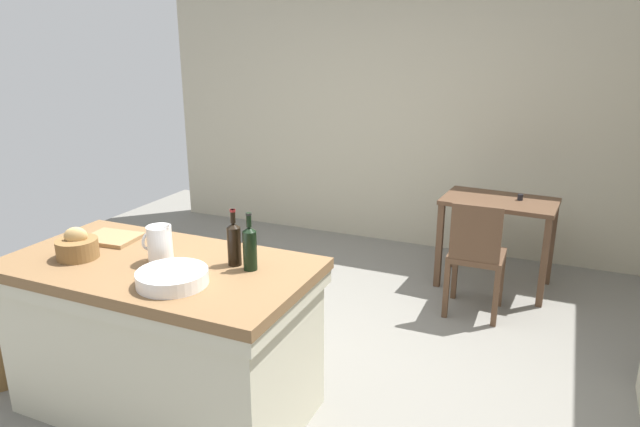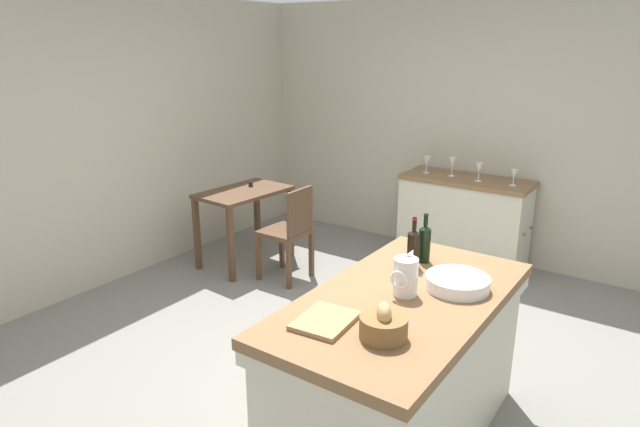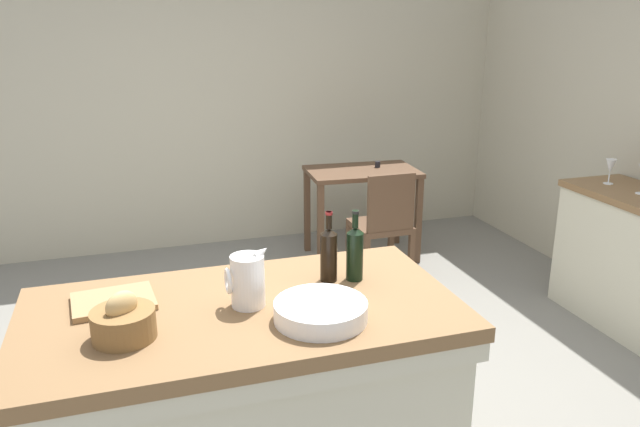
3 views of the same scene
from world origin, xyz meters
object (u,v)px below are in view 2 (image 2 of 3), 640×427
at_px(wine_glass_right, 427,162).
at_px(island_table, 400,364).
at_px(wine_bottle_amber, 413,247).
at_px(writing_desk, 244,203).
at_px(bread_basket, 384,325).
at_px(wine_glass_left, 479,169).
at_px(side_cabinet, 463,221).
at_px(wine_glass_far_left, 514,175).
at_px(pitcher, 405,276).
at_px(cutting_board, 325,321).
at_px(wine_bottle_dark, 425,242).
at_px(wine_glass_middle, 452,163).
at_px(wooden_chair, 290,230).
at_px(wash_bowl, 457,283).

bearing_deg(wine_glass_right, island_table, -157.69).
bearing_deg(wine_bottle_amber, writing_desk, 65.45).
distance_m(island_table, bread_basket, 0.66).
bearing_deg(wine_glass_left, side_cabinet, 68.09).
height_order(wine_glass_far_left, wine_glass_left, wine_glass_left).
xyz_separation_m(island_table, wine_glass_right, (2.71, 1.11, 0.53)).
bearing_deg(pitcher, bread_basket, -164.92).
height_order(pitcher, bread_basket, pitcher).
height_order(side_cabinet, wine_glass_far_left, wine_glass_far_left).
bearing_deg(cutting_board, wine_glass_left, 6.89).
distance_m(wine_bottle_dark, wine_glass_middle, 2.33).
bearing_deg(wine_glass_far_left, wine_bottle_amber, -177.79).
xyz_separation_m(writing_desk, wine_bottle_dark, (-0.97, -2.38, 0.38)).
distance_m(wine_bottle_amber, wine_glass_right, 2.50).
xyz_separation_m(island_table, pitcher, (0.02, 0.01, 0.52)).
bearing_deg(wooden_chair, side_cabinet, -41.52).
bearing_deg(wine_glass_left, wash_bowl, -162.78).
xyz_separation_m(wine_glass_left, wine_glass_middle, (0.05, 0.29, 0.01)).
height_order(wine_bottle_amber, wine_glass_right, wine_bottle_amber).
distance_m(wash_bowl, wine_glass_far_left, 2.48).
bearing_deg(bread_basket, island_table, 15.23).
bearing_deg(side_cabinet, island_table, -165.84).
distance_m(pitcher, cutting_board, 0.53).
height_order(wooden_chair, wine_bottle_amber, wine_bottle_amber).
height_order(island_table, writing_desk, island_table).
relative_size(wine_bottle_amber, wine_glass_middle, 1.60).
height_order(side_cabinet, wine_bottle_amber, wine_bottle_amber).
bearing_deg(side_cabinet, pitcher, -165.82).
height_order(side_cabinet, bread_basket, bread_basket).
distance_m(island_table, wooden_chair, 2.33).
bearing_deg(island_table, wine_bottle_dark, 13.24).
bearing_deg(wine_bottle_dark, side_cabinet, 14.37).
bearing_deg(wine_glass_left, wine_bottle_amber, -169.71).
bearing_deg(wine_glass_far_left, wine_bottle_dark, -177.10).
distance_m(pitcher, wine_glass_left, 2.71).
height_order(cutting_board, wine_bottle_dark, wine_bottle_dark).
bearing_deg(pitcher, wine_glass_far_left, 4.81).
relative_size(wooden_chair, wine_glass_middle, 4.79).
xyz_separation_m(writing_desk, wine_bottle_amber, (-1.08, -2.36, 0.38)).
height_order(wine_bottle_dark, wine_glass_right, wine_bottle_dark).
xyz_separation_m(bread_basket, wine_glass_middle, (3.16, 0.96, 0.06)).
height_order(writing_desk, wine_glass_right, wine_glass_right).
relative_size(island_table, wine_bottle_amber, 5.50).
distance_m(pitcher, wine_glass_far_left, 2.68).
relative_size(bread_basket, wine_glass_left, 1.24).
distance_m(island_table, wine_bottle_dark, 0.75).
height_order(side_cabinet, cutting_board, cutting_board).
xyz_separation_m(wooden_chair, cutting_board, (-1.87, -1.69, 0.41)).
distance_m(side_cabinet, wooden_chair, 1.77).
bearing_deg(wash_bowl, wooden_chair, 60.92).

